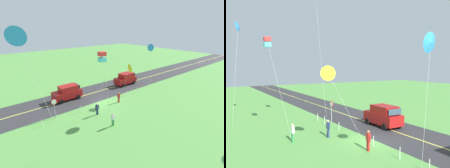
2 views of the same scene
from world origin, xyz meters
TOP-DOWN VIEW (x-y plane):
  - ground_plane at (0.00, 0.00)m, footprint 120.00×120.00m
  - asphalt_road at (0.00, -4.00)m, footprint 120.00×7.00m
  - road_centre_stripe at (0.00, -4.00)m, footprint 120.00×0.16m
  - car_suv_foreground at (3.66, -4.31)m, footprint 4.40×2.12m
  - stop_sign at (7.41, -0.10)m, footprint 0.76×0.08m
  - person_adult_near at (-1.78, 1.57)m, footprint 0.58×0.22m
  - person_adult_companion at (2.99, 5.91)m, footprint 0.58×0.22m
  - person_child_watcher at (2.90, 2.61)m, footprint 0.58×0.22m
  - kite_red_low at (-0.84, 4.50)m, footprint 1.29×3.52m
  - kite_blue_mid at (5.37, 7.27)m, footprint 2.67×1.66m
  - kite_green_far at (-7.90, 2.12)m, footprint 0.48×1.16m
  - kite_orange_near at (12.01, 8.70)m, footprint 2.91×1.61m
  - fence_post_1 at (-6.85, 0.70)m, footprint 0.05×0.05m
  - fence_post_2 at (-4.29, 0.70)m, footprint 0.05×0.05m
  - fence_post_3 at (-1.28, 0.70)m, footprint 0.05×0.05m
  - fence_post_4 at (4.31, 0.70)m, footprint 0.05×0.05m
  - fence_post_5 at (7.51, 0.70)m, footprint 0.05×0.05m
  - fence_post_6 at (9.35, 0.70)m, footprint 0.05×0.05m

SIDE VIEW (x-z plane):
  - ground_plane at x=0.00m, z-range -0.10..0.00m
  - asphalt_road at x=0.00m, z-range 0.00..0.00m
  - road_centre_stripe at x=0.00m, z-range 0.00..0.01m
  - fence_post_1 at x=-6.85m, z-range 0.00..0.90m
  - fence_post_2 at x=-4.29m, z-range 0.00..0.90m
  - fence_post_3 at x=-1.28m, z-range 0.00..0.90m
  - fence_post_4 at x=4.31m, z-range 0.00..0.90m
  - fence_post_5 at x=7.51m, z-range 0.00..0.90m
  - fence_post_6 at x=9.35m, z-range 0.00..0.90m
  - person_adult_near at x=-1.78m, z-range 0.06..1.66m
  - person_adult_companion at x=2.99m, z-range 0.06..1.66m
  - person_child_watcher at x=2.90m, z-range 0.06..1.66m
  - car_suv_foreground at x=3.66m, z-range 0.03..2.27m
  - stop_sign at x=7.41m, z-range 0.52..3.08m
  - kite_red_low at x=-0.84m, z-range 2.67..9.16m
  - kite_green_far at x=-7.90m, z-range 3.56..11.83m
  - kite_blue_mid at x=5.37m, z-range 4.02..12.97m
  - kite_orange_near at x=12.01m, z-range 4.97..16.11m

